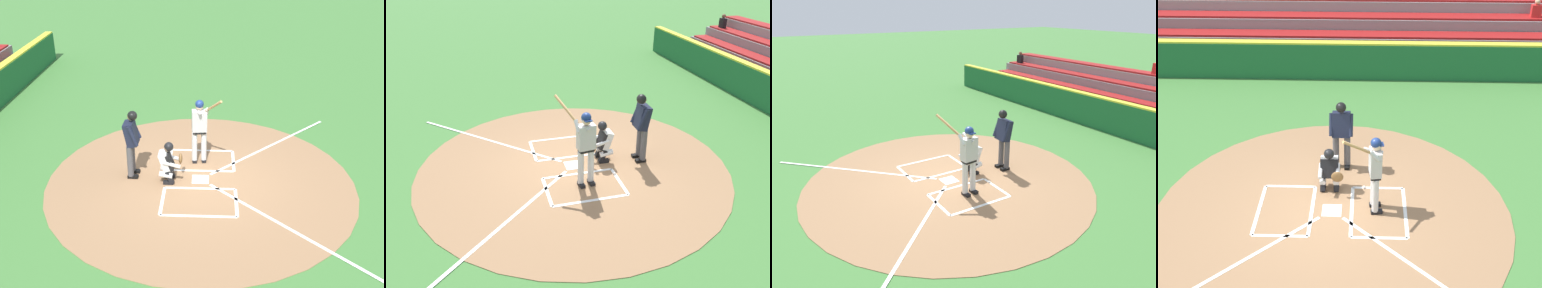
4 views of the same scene
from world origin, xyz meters
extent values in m
plane|color=#427A38|center=(0.00, 0.00, 0.00)|extent=(120.00, 120.00, 0.00)
cylinder|color=#99704C|center=(0.00, 0.00, 0.01)|extent=(8.00, 8.00, 0.01)
cube|color=white|center=(0.00, 0.00, 0.01)|extent=(0.44, 0.44, 0.01)
cube|color=white|center=(-1.05, -0.90, 0.01)|extent=(1.20, 0.08, 0.01)
cube|color=white|center=(-1.05, 0.90, 0.01)|extent=(1.20, 0.08, 0.01)
cube|color=white|center=(-0.45, 0.00, 0.01)|extent=(0.08, 1.80, 0.01)
cube|color=white|center=(-1.65, 0.00, 0.01)|extent=(0.08, 1.80, 0.01)
cube|color=white|center=(1.05, -0.90, 0.01)|extent=(1.20, 0.08, 0.01)
cube|color=white|center=(1.05, 0.90, 0.01)|extent=(1.20, 0.08, 0.01)
cube|color=white|center=(0.45, 0.00, 0.01)|extent=(0.08, 1.80, 0.01)
cube|color=white|center=(1.65, 0.00, 0.01)|extent=(0.08, 1.80, 0.01)
cube|color=white|center=(2.10, 2.10, 0.01)|extent=(3.73, 3.73, 0.01)
cube|color=white|center=(-2.10, 2.10, 0.01)|extent=(3.73, 3.73, 0.01)
cylinder|color=silver|center=(-0.93, -0.19, 0.50)|extent=(0.15, 0.15, 0.84)
cube|color=black|center=(-0.97, -0.20, 0.04)|extent=(0.27, 0.15, 0.09)
cylinder|color=silver|center=(-0.97, 0.06, 0.50)|extent=(0.15, 0.15, 0.84)
cube|color=black|center=(-1.01, 0.06, 0.04)|extent=(0.27, 0.15, 0.09)
cube|color=black|center=(-0.95, -0.07, 0.97)|extent=(0.26, 0.37, 0.10)
cube|color=#BCBCBC|center=(-0.95, -0.07, 1.28)|extent=(0.29, 0.43, 0.60)
sphere|color=beige|center=(-0.97, -0.07, 1.69)|extent=(0.21, 0.21, 0.21)
sphere|color=navy|center=(-0.95, -0.07, 1.76)|extent=(0.23, 0.23, 0.23)
cube|color=navy|center=(-1.06, -0.08, 1.73)|extent=(0.13, 0.18, 0.02)
cylinder|color=#BCBCBC|center=(-0.90, -0.07, 1.56)|extent=(0.44, 0.14, 0.21)
cylinder|color=#BCBCBC|center=(-0.93, 0.13, 1.56)|extent=(0.27, 0.12, 0.29)
cylinder|color=#AD7F4C|center=(-0.58, 0.31, 1.86)|extent=(0.65, 0.44, 0.53)
cylinder|color=#AD7F4C|center=(-0.87, 0.13, 1.62)|extent=(0.10, 0.11, 0.08)
cube|color=black|center=(-0.06, -0.83, 0.04)|extent=(0.12, 0.26, 0.09)
cube|color=black|center=(-0.06, -0.79, 0.20)|extent=(0.12, 0.24, 0.37)
cylinder|color=silver|center=(-0.06, -0.89, 0.28)|extent=(0.15, 0.36, 0.21)
cube|color=black|center=(0.26, -0.83, 0.04)|extent=(0.12, 0.26, 0.09)
cube|color=black|center=(0.26, -0.79, 0.20)|extent=(0.12, 0.24, 0.37)
cylinder|color=silver|center=(0.26, -0.89, 0.28)|extent=(0.15, 0.36, 0.21)
cube|color=silver|center=(0.10, -0.90, 0.62)|extent=(0.40, 0.36, 0.52)
cube|color=black|center=(0.10, -0.79, 0.62)|extent=(0.42, 0.22, 0.46)
sphere|color=#9E7051|center=(0.10, -0.83, 0.99)|extent=(0.21, 0.21, 0.21)
sphere|color=black|center=(0.10, -0.81, 1.01)|extent=(0.24, 0.24, 0.24)
cylinder|color=silver|center=(-0.10, -0.73, 0.60)|extent=(0.09, 0.45, 0.20)
cylinder|color=silver|center=(0.30, -0.73, 0.60)|extent=(0.09, 0.45, 0.20)
ellipsoid|color=brown|center=(-0.10, -0.53, 0.57)|extent=(0.28, 0.10, 0.28)
cylinder|color=#4C4C51|center=(-0.28, -1.83, 0.51)|extent=(0.16, 0.16, 0.86)
cube|color=black|center=(-0.28, -1.78, 0.04)|extent=(0.14, 0.28, 0.09)
cylinder|color=#4C4C51|center=(0.00, -1.84, 0.51)|extent=(0.16, 0.16, 0.86)
cube|color=black|center=(0.00, -1.79, 0.04)|extent=(0.14, 0.28, 0.09)
cube|color=#191E33|center=(-0.14, -1.79, 1.25)|extent=(0.45, 0.37, 0.66)
sphere|color=#9E7051|center=(-0.14, -1.75, 1.72)|extent=(0.22, 0.22, 0.22)
sphere|color=black|center=(-0.14, -1.73, 1.74)|extent=(0.25, 0.25, 0.25)
cylinder|color=#191E33|center=(-0.38, -1.71, 1.28)|extent=(0.11, 0.29, 0.56)
cylinder|color=#191E33|center=(0.10, -1.72, 1.28)|extent=(0.11, 0.29, 0.56)
sphere|color=white|center=(-0.72, -0.89, 0.04)|extent=(0.07, 0.07, 0.07)
cube|color=black|center=(9.16, -10.17, 1.66)|extent=(0.36, 0.22, 0.46)
sphere|color=brown|center=(9.16, -10.17, 2.00)|extent=(0.20, 0.20, 0.20)
camera|label=1|loc=(10.36, 0.25, 6.27)|focal=42.84mm
camera|label=2|loc=(-8.55, 2.15, 5.15)|focal=36.28mm
camera|label=3|loc=(-8.14, 4.53, 4.66)|focal=34.00mm
camera|label=4|loc=(-0.70, 9.25, 7.26)|focal=48.46mm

